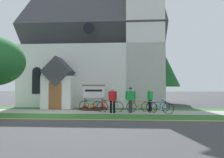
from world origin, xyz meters
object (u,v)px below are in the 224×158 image
object	(u,v)px
bicycle_red	(91,106)
bicycle_green	(158,106)
cyclist_in_green_jersey	(130,98)
cyclist_in_yellow_jersey	(150,98)
roadside_conifer	(161,66)
bicycle_yellow	(139,106)
cyclist_in_red_jersey	(113,98)
bicycle_white	(110,107)
church_sign	(94,93)
bicycle_silver	(160,108)

from	to	relation	value
bicycle_red	bicycle_green	bearing A→B (deg)	-1.53
bicycle_red	cyclist_in_green_jersey	xyz separation A→B (m)	(2.87, -1.07, 0.61)
cyclist_in_yellow_jersey	roadside_conifer	size ratio (longest dim) A/B	0.27
bicycle_yellow	cyclist_in_red_jersey	xyz separation A→B (m)	(-1.77, -0.95, 0.62)
bicycle_red	cyclist_in_green_jersey	distance (m)	3.13
bicycle_white	roadside_conifer	xyz separation A→B (m)	(4.65, 8.25, 3.55)
church_sign	bicycle_white	xyz separation A→B (m)	(1.46, -2.00, -0.90)
cyclist_in_green_jersey	cyclist_in_red_jersey	size ratio (longest dim) A/B	1.01
bicycle_yellow	cyclist_in_green_jersey	world-z (taller)	cyclist_in_green_jersey
bicycle_green	cyclist_in_yellow_jersey	size ratio (longest dim) A/B	1.04
bicycle_white	roadside_conifer	bearing A→B (deg)	60.57
cyclist_in_yellow_jersey	church_sign	bearing A→B (deg)	163.61
cyclist_in_green_jersey	roadside_conifer	world-z (taller)	roadside_conifer
cyclist_in_red_jersey	bicycle_silver	bearing A→B (deg)	1.97
bicycle_silver	church_sign	bearing A→B (deg)	152.57
church_sign	cyclist_in_red_jersey	distance (m)	3.10
bicycle_silver	cyclist_in_green_jersey	size ratio (longest dim) A/B	1.02
bicycle_silver	bicycle_green	world-z (taller)	bicycle_green
bicycle_white	bicycle_silver	size ratio (longest dim) A/B	1.05
bicycle_red	cyclist_in_red_jersey	bearing A→B (deg)	-37.27
bicycle_green	bicycle_yellow	bearing A→B (deg)	-171.38
bicycle_yellow	bicycle_red	distance (m)	3.48
church_sign	cyclist_in_green_jersey	world-z (taller)	church_sign
bicycle_yellow	bicycle_green	bearing A→B (deg)	8.62
cyclist_in_red_jersey	cyclist_in_green_jersey	bearing A→B (deg)	10.45
church_sign	bicycle_green	xyz separation A→B (m)	(4.82, -1.43, -0.91)
bicycle_red	bicycle_green	distance (m)	4.83
bicycle_silver	cyclist_in_red_jersey	size ratio (longest dim) A/B	1.03
bicycle_silver	cyclist_in_green_jersey	xyz separation A→B (m)	(-1.93, 0.11, 0.62)
bicycle_red	cyclist_in_yellow_jersey	world-z (taller)	cyclist_in_yellow_jersey
bicycle_green	cyclist_in_red_jersey	bearing A→B (deg)	-159.78
bicycle_yellow	bicycle_green	distance (m)	1.38
cyclist_in_yellow_jersey	cyclist_in_green_jersey	world-z (taller)	cyclist_in_green_jersey
bicycle_white	roadside_conifer	distance (m)	10.12
bicycle_green	cyclist_in_green_jersey	xyz separation A→B (m)	(-1.96, -0.94, 0.62)
bicycle_green	cyclist_in_green_jersey	size ratio (longest dim) A/B	1.00
bicycle_white	bicycle_red	world-z (taller)	bicycle_white
church_sign	cyclist_in_green_jersey	size ratio (longest dim) A/B	1.13
bicycle_yellow	bicycle_green	world-z (taller)	bicycle_green
church_sign	cyclist_in_red_jersey	world-z (taller)	church_sign
bicycle_silver	bicycle_green	xyz separation A→B (m)	(0.03, 1.05, -0.00)
bicycle_red	cyclist_in_yellow_jersey	bearing A→B (deg)	0.64
cyclist_in_green_jersey	cyclist_in_red_jersey	bearing A→B (deg)	-169.55
church_sign	roadside_conifer	xyz separation A→B (m)	(6.12, 6.25, 2.65)
bicycle_white	cyclist_in_green_jersey	distance (m)	1.57
church_sign	bicycle_yellow	bearing A→B (deg)	-25.46
bicycle_white	cyclist_in_green_jersey	world-z (taller)	cyclist_in_green_jersey
cyclist_in_red_jersey	roadside_conifer	xyz separation A→B (m)	(4.44, 8.84, 2.95)
bicycle_white	cyclist_in_green_jersey	size ratio (longest dim) A/B	1.07
bicycle_red	roadside_conifer	distance (m)	10.36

